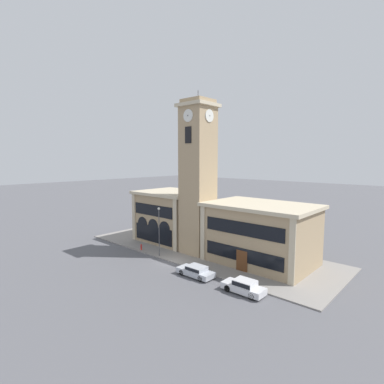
# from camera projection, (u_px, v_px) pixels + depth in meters

# --- Properties ---
(ground_plane) EXTENTS (300.00, 300.00, 0.00)m
(ground_plane) POSITION_uv_depth(u_px,v_px,m) (171.00, 262.00, 39.49)
(ground_plane) COLOR #56565B
(sidewalk_kerb) EXTENTS (38.66, 14.07, 0.15)m
(sidewalk_kerb) POSITION_uv_depth(u_px,v_px,m) (205.00, 250.00, 44.65)
(sidewalk_kerb) COLOR gray
(sidewalk_kerb) RESTS_ON ground_plane
(clock_tower) EXTENTS (4.65, 4.65, 22.95)m
(clock_tower) POSITION_uv_depth(u_px,v_px,m) (198.00, 178.00, 42.28)
(clock_tower) COLOR tan
(clock_tower) RESTS_ON ground_plane
(town_hall_left_wing) EXTENTS (11.18, 9.32, 8.31)m
(town_hall_left_wing) POSITION_uv_depth(u_px,v_px,m) (173.00, 216.00, 49.73)
(town_hall_left_wing) COLOR tan
(town_hall_left_wing) RESTS_ON ground_plane
(town_hall_right_wing) EXTENTS (13.76, 9.32, 7.87)m
(town_hall_right_wing) POSITION_uv_depth(u_px,v_px,m) (260.00, 233.00, 38.86)
(town_hall_right_wing) COLOR tan
(town_hall_right_wing) RESTS_ON ground_plane
(parked_car_near) EXTENTS (4.59, 1.95, 1.28)m
(parked_car_near) POSITION_uv_depth(u_px,v_px,m) (196.00, 271.00, 34.70)
(parked_car_near) COLOR #B2B7C1
(parked_car_near) RESTS_ON ground_plane
(parked_car_mid) EXTENTS (4.49, 1.89, 1.42)m
(parked_car_mid) POSITION_uv_depth(u_px,v_px,m) (244.00, 286.00, 30.34)
(parked_car_mid) COLOR silver
(parked_car_mid) RESTS_ON ground_plane
(street_lamp) EXTENTS (0.36, 0.36, 6.84)m
(street_lamp) POSITION_uv_depth(u_px,v_px,m) (159.00, 225.00, 41.28)
(street_lamp) COLOR #4C4C51
(street_lamp) RESTS_ON sidewalk_kerb
(fire_hydrant) EXTENTS (0.22, 0.22, 0.87)m
(fire_hydrant) POSITION_uv_depth(u_px,v_px,m) (141.00, 247.00, 44.46)
(fire_hydrant) COLOR red
(fire_hydrant) RESTS_ON sidewalk_kerb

